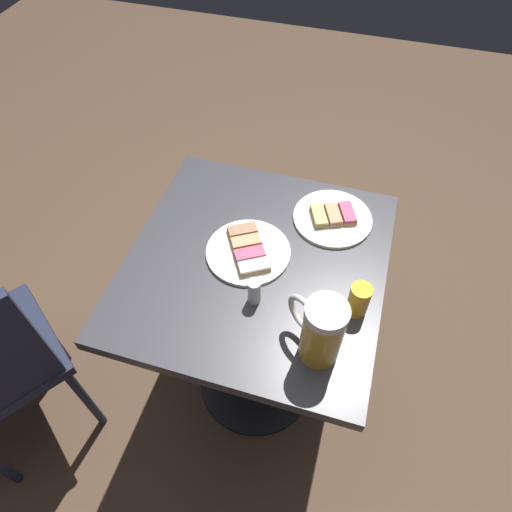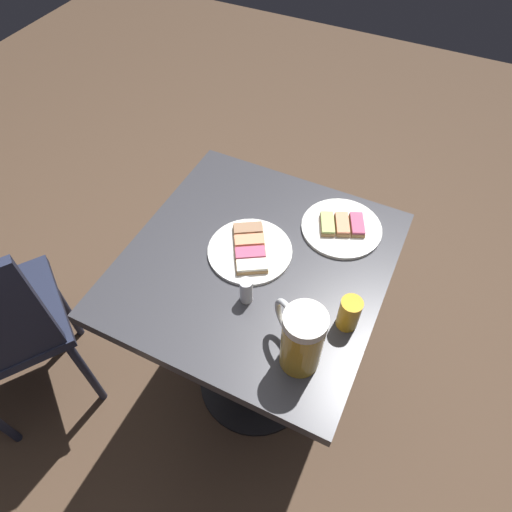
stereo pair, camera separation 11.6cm
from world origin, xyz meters
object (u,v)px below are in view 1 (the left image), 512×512
Objects in this scene: plate_near at (333,217)px; salt_shaker at (254,291)px; beer_glass_small at (359,300)px; beer_mug at (321,331)px; plate_far at (248,251)px.

salt_shaker is at bearing 157.34° from plate_near.
beer_glass_small is 0.25m from salt_shaker.
beer_mug is at bearing -117.31° from salt_shaker.
salt_shaker is at bearing 99.76° from beer_glass_small.
beer_glass_small is (-0.10, -0.30, 0.04)m from plate_far.
beer_mug reaches higher than salt_shaker.
beer_mug is at bearing -134.34° from plate_far.
plate_near is 0.35m from salt_shaker.
beer_mug is at bearing 152.27° from beer_glass_small.
beer_glass_small is 1.23× the size of salt_shaker.
plate_far is 0.32m from beer_glass_small.
plate_far is (-0.18, 0.19, 0.00)m from plate_near.
plate_far is 2.48× the size of beer_glass_small.
plate_near is 0.27m from plate_far.
beer_mug reaches higher than plate_far.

